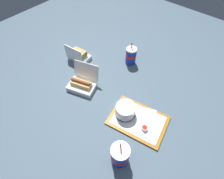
# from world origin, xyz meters

# --- Properties ---
(ground_plane) EXTENTS (3.20, 3.20, 0.00)m
(ground_plane) POSITION_xyz_m (0.00, 0.00, 0.00)
(ground_plane) COLOR #4C6070
(food_tray) EXTENTS (0.41, 0.32, 0.01)m
(food_tray) POSITION_xyz_m (-0.26, 0.04, 0.01)
(food_tray) COLOR #A56619
(food_tray) RESTS_ON ground_plane
(cake_container) EXTENTS (0.14, 0.14, 0.08)m
(cake_container) POSITION_xyz_m (-0.16, 0.06, 0.05)
(cake_container) COLOR black
(cake_container) RESTS_ON food_tray
(ketchup_cup) EXTENTS (0.04, 0.04, 0.02)m
(ketchup_cup) POSITION_xyz_m (-0.33, 0.07, 0.03)
(ketchup_cup) COLOR white
(ketchup_cup) RESTS_ON food_tray
(napkin_stack) EXTENTS (0.13, 0.13, 0.00)m
(napkin_stack) POSITION_xyz_m (-0.29, -0.04, 0.02)
(napkin_stack) COLOR white
(napkin_stack) RESTS_ON food_tray
(plastic_fork) EXTENTS (0.11, 0.03, 0.00)m
(plastic_fork) POSITION_xyz_m (-0.35, 0.10, 0.02)
(plastic_fork) COLOR white
(plastic_fork) RESTS_ON food_tray
(clamshell_hotdog_front) EXTENTS (0.25, 0.24, 0.17)m
(clamshell_hotdog_front) POSITION_xyz_m (0.23, 0.08, 0.04)
(clamshell_hotdog_front) COLOR white
(clamshell_hotdog_front) RESTS_ON ground_plane
(clamshell_sandwich_left) EXTENTS (0.19, 0.15, 0.16)m
(clamshell_sandwich_left) POSITION_xyz_m (0.48, -0.12, 0.04)
(clamshell_sandwich_left) COLOR white
(clamshell_sandwich_left) RESTS_ON ground_plane
(soda_cup_back) EXTENTS (0.11, 0.11, 0.22)m
(soda_cup_back) POSITION_xyz_m (-0.32, 0.32, 0.08)
(soda_cup_back) COLOR #1938B7
(soda_cup_back) RESTS_ON ground_plane
(soda_cup_left) EXTENTS (0.09, 0.09, 0.21)m
(soda_cup_left) POSITION_xyz_m (0.12, -0.39, 0.08)
(soda_cup_left) COLOR #1938B7
(soda_cup_left) RESTS_ON ground_plane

